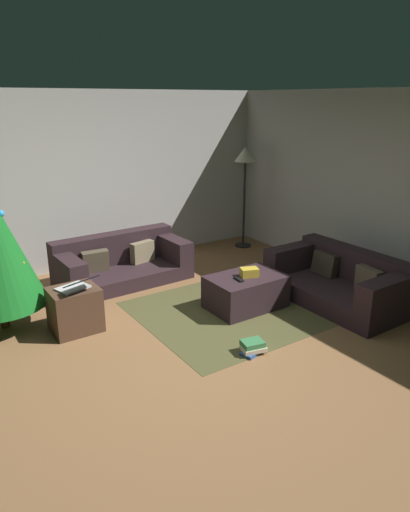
{
  "coord_description": "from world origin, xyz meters",
  "views": [
    {
      "loc": [
        -2.27,
        -3.6,
        2.47
      ],
      "look_at": [
        0.55,
        0.63,
        0.75
      ],
      "focal_mm": 32.76,
      "sensor_mm": 36.0,
      "label": 1
    }
  ],
  "objects": [
    {
      "name": "ottoman",
      "position": [
        1.1,
        0.54,
        0.2
      ],
      "size": [
        0.92,
        0.61,
        0.41
      ],
      "primitive_type": "cube",
      "color": "#2D1E23",
      "rests_on": "ground_plane"
    },
    {
      "name": "ground_plane",
      "position": [
        0.0,
        0.0,
        0.0
      ],
      "size": [
        6.4,
        6.4,
        0.0
      ],
      "primitive_type": "plane",
      "color": "brown"
    },
    {
      "name": "corner_lamp",
      "position": [
        2.65,
        2.56,
        1.46
      ],
      "size": [
        0.36,
        0.36,
        1.72
      ],
      "color": "black",
      "rests_on": "ground_plane"
    },
    {
      "name": "side_table",
      "position": [
        -0.86,
        1.12,
        0.25
      ],
      "size": [
        0.52,
        0.44,
        0.5
      ],
      "primitive_type": "cube",
      "color": "#4C3323",
      "rests_on": "ground_plane"
    },
    {
      "name": "couch_left",
      "position": [
        0.19,
        2.24,
        0.26
      ],
      "size": [
        1.84,
        0.91,
        0.64
      ],
      "rotation": [
        0.0,
        0.0,
        3.17
      ],
      "color": "#2D1E23",
      "rests_on": "ground_plane"
    },
    {
      "name": "laptop",
      "position": [
        -0.84,
        1.05,
        0.55
      ],
      "size": [
        0.42,
        0.47,
        0.18
      ],
      "color": "silver",
      "rests_on": "side_table"
    },
    {
      "name": "tv_remote",
      "position": [
        0.94,
        0.49,
        0.42
      ],
      "size": [
        0.06,
        0.16,
        0.02
      ],
      "primitive_type": "cube",
      "rotation": [
        0.0,
        0.0,
        -0.1
      ],
      "color": "black",
      "rests_on": "ottoman"
    },
    {
      "name": "rear_partition",
      "position": [
        0.0,
        3.14,
        1.3
      ],
      "size": [
        6.4,
        0.12,
        2.6
      ],
      "primitive_type": "cube",
      "color": "#BCB7B2",
      "rests_on": "ground_plane"
    },
    {
      "name": "corner_partition",
      "position": [
        3.14,
        0.0,
        1.3
      ],
      "size": [
        0.12,
        6.4,
        2.6
      ],
      "primitive_type": "cube",
      "color": "#B5B0AB",
      "rests_on": "ground_plane"
    },
    {
      "name": "gift_box",
      "position": [
        1.13,
        0.52,
        0.46
      ],
      "size": [
        0.25,
        0.2,
        0.1
      ],
      "primitive_type": "cube",
      "rotation": [
        0.0,
        0.0,
        -0.35
      ],
      "color": "gold",
      "rests_on": "ottoman"
    },
    {
      "name": "couch_right",
      "position": [
        2.24,
        0.03,
        0.26
      ],
      "size": [
        0.96,
        1.74,
        0.64
      ],
      "rotation": [
        0.0,
        0.0,
        1.58
      ],
      "color": "#2D1E23",
      "rests_on": "ground_plane"
    },
    {
      "name": "book_stack",
      "position": [
        0.46,
        -0.38,
        0.07
      ],
      "size": [
        0.29,
        0.23,
        0.13
      ],
      "color": "#2D5193",
      "rests_on": "ground_plane"
    },
    {
      "name": "area_rug",
      "position": [
        1.1,
        0.54,
        0.0
      ],
      "size": [
        2.6,
        2.0,
        0.01
      ],
      "primitive_type": "cube",
      "color": "#4C4A28",
      "rests_on": "ground_plane"
    }
  ]
}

